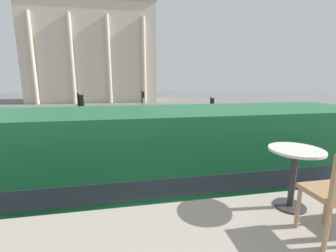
{
  "coord_description": "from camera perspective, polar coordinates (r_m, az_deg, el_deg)",
  "views": [
    {
      "loc": [
        -0.69,
        -2.51,
        4.83
      ],
      "look_at": [
        2.6,
        15.18,
        1.19
      ],
      "focal_mm": 24.0,
      "sensor_mm": 36.0,
      "label": 1
    }
  ],
  "objects": [
    {
      "name": "pedestrian_white",
      "position": [
        18.28,
        -7.93,
        -0.92
      ],
      "size": [
        0.32,
        0.32,
        1.66
      ],
      "rotation": [
        0.0,
        0.0,
        1.22
      ],
      "color": "#282B33",
      "rests_on": "ground_plane"
    },
    {
      "name": "traffic_light_far",
      "position": [
        25.51,
        -6.45,
        6.01
      ],
      "size": [
        0.42,
        0.24,
        3.74
      ],
      "color": "black",
      "rests_on": "ground_plane"
    },
    {
      "name": "plaza_building_left",
      "position": [
        58.37,
        -18.27,
        16.92
      ],
      "size": [
        28.62,
        13.24,
        21.92
      ],
      "color": "beige",
      "rests_on": "ground_plane"
    },
    {
      "name": "traffic_light_near",
      "position": [
        13.25,
        -21.18,
        1.47
      ],
      "size": [
        0.42,
        0.24,
        4.19
      ],
      "color": "black",
      "rests_on": "ground_plane"
    },
    {
      "name": "traffic_light_mid",
      "position": [
        20.77,
        10.94,
        4.04
      ],
      "size": [
        0.42,
        0.24,
        3.39
      ],
      "color": "black",
      "rests_on": "ground_plane"
    },
    {
      "name": "double_decker_bus",
      "position": [
        6.34,
        0.92,
        -12.32
      ],
      "size": [
        10.63,
        2.76,
        4.09
      ],
      "rotation": [
        0.0,
        0.0,
        0.05
      ],
      "color": "black",
      "rests_on": "ground_plane"
    },
    {
      "name": "pedestrian_grey",
      "position": [
        24.96,
        -25.2,
        1.42
      ],
      "size": [
        0.32,
        0.32,
        1.67
      ],
      "rotation": [
        0.0,
        0.0,
        4.28
      ],
      "color": "#282B33",
      "rests_on": "ground_plane"
    },
    {
      "name": "cafe_dining_table",
      "position": [
        3.04,
        29.45,
        -8.59
      ],
      "size": [
        0.6,
        0.6,
        0.73
      ],
      "color": "#2D2D30",
      "rests_on": "cafe_floor_slab"
    },
    {
      "name": "pedestrian_red",
      "position": [
        25.37,
        -0.36,
        2.66
      ],
      "size": [
        0.32,
        0.32,
        1.67
      ],
      "rotation": [
        0.0,
        0.0,
        5.91
      ],
      "color": "#282B33",
      "rests_on": "ground_plane"
    }
  ]
}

